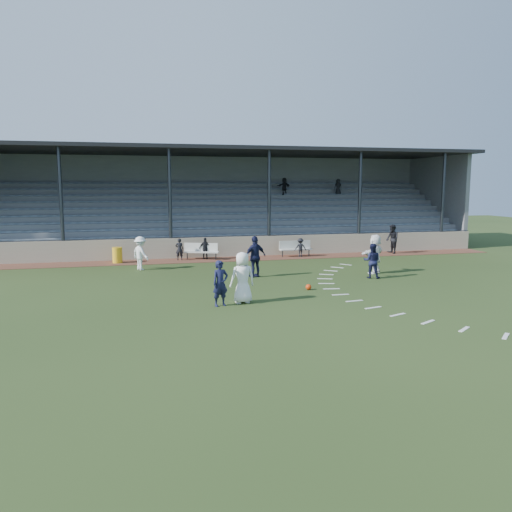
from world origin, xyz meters
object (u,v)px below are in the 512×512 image
at_px(bench_right, 295,247).
at_px(player_navy_lead, 220,283).
at_px(player_white_lead, 242,278).
at_px(official, 392,239).
at_px(trash_bin, 117,255).
at_px(bench_left, 201,250).
at_px(football, 308,287).

relative_size(bench_right, player_navy_lead, 1.22).
bearing_deg(player_white_lead, player_navy_lead, 10.22).
xyz_separation_m(player_white_lead, player_navy_lead, (-0.87, -0.28, -0.12)).
bearing_deg(player_navy_lead, official, 23.10).
relative_size(player_navy_lead, official, 0.90).
bearing_deg(player_navy_lead, bench_right, 42.38).
height_order(bench_right, trash_bin, bench_right).
height_order(player_white_lead, player_navy_lead, player_white_lead).
relative_size(bench_left, trash_bin, 2.32).
xyz_separation_m(bench_right, football, (-2.47, -9.48, -0.46)).
bearing_deg(football, official, 46.43).
xyz_separation_m(trash_bin, player_navy_lead, (3.96, -11.20, 0.37)).
bearing_deg(bench_right, football, -106.35).
relative_size(player_white_lead, player_navy_lead, 1.14).
distance_m(bench_left, bench_right, 5.72).
bearing_deg(bench_left, trash_bin, -156.31).
bearing_deg(player_navy_lead, football, 7.59).
relative_size(bench_left, official, 1.10).
xyz_separation_m(bench_left, player_white_lead, (0.12, -11.19, 0.36)).
bearing_deg(football, player_white_lead, -152.41).
distance_m(trash_bin, player_navy_lead, 11.88).
bearing_deg(player_white_lead, bench_right, -124.40).
distance_m(bench_left, football, 10.10).
relative_size(bench_left, player_navy_lead, 1.22).
distance_m(bench_left, player_navy_lead, 11.49).
distance_m(bench_right, official, 6.38).
distance_m(player_white_lead, player_navy_lead, 0.92).
bearing_deg(bench_left, player_navy_lead, -73.27).
relative_size(bench_left, football, 8.44).
distance_m(football, player_white_lead, 3.63).
bearing_deg(bench_right, trash_bin, 179.35).
bearing_deg(official, player_navy_lead, -50.31).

